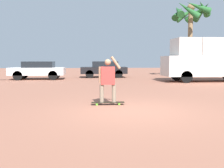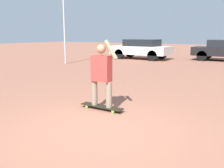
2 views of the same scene
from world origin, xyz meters
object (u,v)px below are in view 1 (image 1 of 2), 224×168
parked_car_black (104,69)px  parked_car_white (38,70)px  person_skateboarder (108,78)px  skateboard (108,103)px  camper_van (211,58)px  palm_tree_near_van (191,15)px

parked_car_black → parked_car_white: bearing=-160.7°
person_skateboarder → skateboard: bearing=0.0°
person_skateboarder → parked_car_black: bearing=87.4°
person_skateboarder → camper_van: camper_van is taller
person_skateboarder → camper_van: size_ratio=0.25×
palm_tree_near_van → camper_van: bearing=-95.5°
camper_van → parked_car_white: (-12.35, 2.93, -0.85)m
skateboard → camper_van: size_ratio=0.18×
person_skateboarder → camper_van: (7.76, 8.47, 0.71)m
person_skateboarder → parked_car_white: (-4.59, 11.41, -0.14)m
camper_van → parked_car_black: 8.64m
camper_van → parked_car_white: size_ratio=1.53×
camper_van → palm_tree_near_van: size_ratio=0.96×
skateboard → parked_car_black: parked_car_black is taller
skateboard → person_skateboarder: person_skateboarder is taller
camper_van → parked_car_black: camper_van is taller
parked_car_white → palm_tree_near_van: 13.76m
skateboard → parked_car_white: size_ratio=0.27×
skateboard → camper_van: 11.59m
person_skateboarder → parked_car_white: size_ratio=0.37×
parked_car_black → palm_tree_near_van: palm_tree_near_van is taller
parked_car_white → palm_tree_near_van: bearing=8.3°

